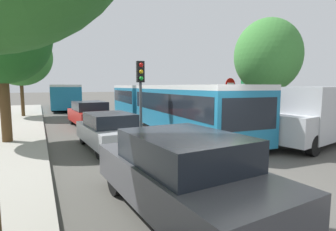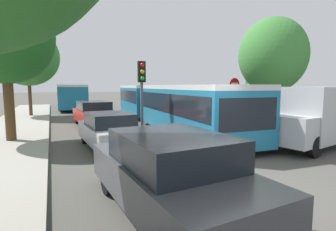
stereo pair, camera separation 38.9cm
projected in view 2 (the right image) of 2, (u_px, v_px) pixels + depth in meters
ground_plane at (227, 180)px, 6.54m from camera, size 200.00×200.00×0.00m
kerb_strip_left at (19, 125)px, 15.32m from camera, size 3.20×34.47×0.14m
articulated_bus at (164, 102)px, 15.56m from camera, size 3.56×16.24×2.39m
city_bus_rear at (72, 95)px, 27.81m from camera, size 3.03×11.52×2.46m
queued_car_graphite at (170, 173)px, 4.78m from camera, size 2.10×4.43×1.50m
queued_car_silver at (109, 130)px, 9.88m from camera, size 1.88×3.96×1.35m
queued_car_red at (94, 113)px, 15.38m from camera, size 2.03×4.29×1.46m
white_van at (318, 114)px, 10.23m from camera, size 5.28×2.85×2.31m
traffic_light at (142, 82)px, 11.28m from camera, size 0.35×0.38×3.40m
no_entry_sign at (234, 94)px, 15.71m from camera, size 0.70×0.08×2.82m
direction_sign_post at (254, 82)px, 15.90m from camera, size 0.10×1.40×3.60m
tree_left_mid at (5, 36)px, 10.26m from camera, size 3.73×3.73×6.18m
tree_left_far at (28, 57)px, 19.32m from camera, size 4.44×4.44×6.63m
tree_right_near at (274, 57)px, 15.04m from camera, size 3.85×3.85×6.25m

